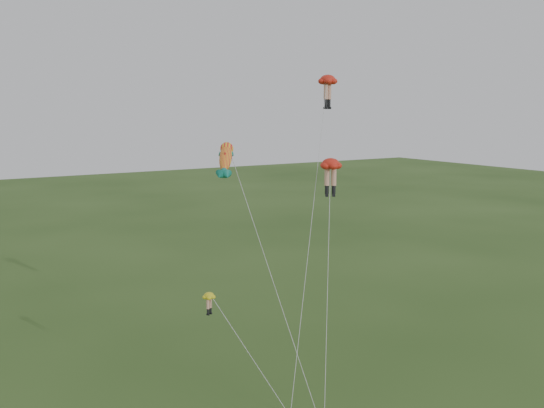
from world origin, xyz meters
TOP-DOWN VIEW (x-y plane):
  - legs_kite_red_high at (6.95, 7.35)m, footprint 9.94×9.63m
  - legs_kite_red_mid at (4.22, 3.21)m, footprint 5.08×6.12m
  - legs_kite_yellow at (-4.25, 3.14)m, footprint 3.79×7.05m
  - fish_kite at (-2.00, 5.90)m, footprint 3.62×8.86m

SIDE VIEW (x-z plane):
  - legs_kite_yellow at x=-4.25m, z-range 3.19..11.29m
  - legs_kite_red_mid at x=4.22m, z-range 7.13..22.95m
  - fish_kite at x=-2.00m, z-range 7.30..24.40m
  - legs_kite_red_high at x=6.95m, z-range 9.80..31.23m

